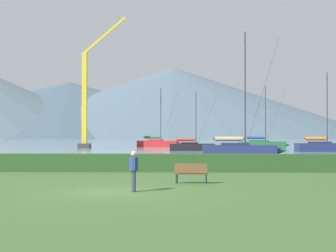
{
  "coord_description": "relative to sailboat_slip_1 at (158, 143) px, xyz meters",
  "views": [
    {
      "loc": [
        2.76,
        -19.98,
        2.32
      ],
      "look_at": [
        0.91,
        41.71,
        3.4
      ],
      "focal_mm": 52.86,
      "sensor_mm": 36.0,
      "label": 1
    }
  ],
  "objects": [
    {
      "name": "park_bench_near_path",
      "position": [
        5.07,
        -69.8,
        -0.2
      ],
      "size": [
        1.6,
        0.63,
        0.95
      ],
      "rotation": [
        0.0,
        0.0,
        -0.1
      ],
      "color": "brown",
      "rests_on": "ground_plane"
    },
    {
      "name": "sailboat_slip_3",
      "position": [
        23.94,
        -25.11,
        -0.02
      ],
      "size": [
        8.52,
        3.0,
        10.82
      ],
      "rotation": [
        0.0,
        0.0,
        0.07
      ],
      "color": "navy",
      "rests_on": "harbor_water"
    },
    {
      "name": "sailboat_slip_11",
      "position": [
        10.8,
        -40.34,
        0.03
      ],
      "size": [
        8.88,
        2.68,
        13.32
      ],
      "rotation": [
        0.0,
        0.0,
        -0.01
      ],
      "color": "navy",
      "rests_on": "harbor_water"
    },
    {
      "name": "person_standing_walker",
      "position": [
        2.68,
        -73.24,
        0.25
      ],
      "size": [
        0.36,
        0.55,
        1.65
      ],
      "rotation": [
        0.0,
        0.0,
        0.29
      ],
      "color": "#2D3347",
      "rests_on": "ground_plane"
    },
    {
      "name": "harbor_water",
      "position": [
        1.92,
        63.75,
        -0.72
      ],
      "size": [
        320.0,
        246.0,
        0.0
      ],
      "primitive_type": "cube",
      "color": "gray",
      "rests_on": "ground_plane"
    },
    {
      "name": "sailboat_slip_6",
      "position": [
        17.92,
        -10.78,
        -0.01
      ],
      "size": [
        8.8,
        3.66,
        10.36
      ],
      "rotation": [
        0.0,
        0.0,
        0.15
      ],
      "color": "#236B38",
      "rests_on": "harbor_water"
    },
    {
      "name": "hedge_line",
      "position": [
        1.92,
        -62.25,
        -0.17
      ],
      "size": [
        80.0,
        1.2,
        1.11
      ],
      "primitive_type": "cube",
      "color": "#284C23",
      "rests_on": "ground_plane"
    },
    {
      "name": "ground_plane",
      "position": [
        1.92,
        -73.25,
        -0.73
      ],
      "size": [
        1000.0,
        1000.0,
        0.0
      ],
      "primitive_type": "plane",
      "color": "#3D602D"
    },
    {
      "name": "dock_crane",
      "position": [
        -11.96,
        -8.72,
        6.98
      ],
      "size": [
        8.12,
        2.0,
        22.64
      ],
      "color": "#333338",
      "rests_on": "ground_plane"
    },
    {
      "name": "distant_hill_west_ridge",
      "position": [
        -88.9,
        310.89,
        22.14
      ],
      "size": [
        335.82,
        335.82,
        45.72
      ],
      "primitive_type": "cone",
      "color": "#425666",
      "rests_on": "ground_plane"
    },
    {
      "name": "sailboat_slip_8",
      "position": [
        6.12,
        -21.96,
        -0.11
      ],
      "size": [
        7.51,
        2.46,
        8.44
      ],
      "rotation": [
        0.0,
        0.0,
        0.04
      ],
      "color": "black",
      "rests_on": "harbor_water"
    },
    {
      "name": "distant_hill_central_peak",
      "position": [
        -2.84,
        306.77,
        27.66
      ],
      "size": [
        319.16,
        319.16,
        56.77
      ],
      "primitive_type": "cone",
      "color": "#4C6070",
      "rests_on": "ground_plane"
    },
    {
      "name": "sailboat_slip_1",
      "position": [
        0.0,
        0.0,
        0.0
      ],
      "size": [
        8.8,
        3.19,
        11.24
      ],
      "rotation": [
        0.0,
        0.0,
        -0.08
      ],
      "color": "red",
      "rests_on": "harbor_water"
    }
  ]
}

